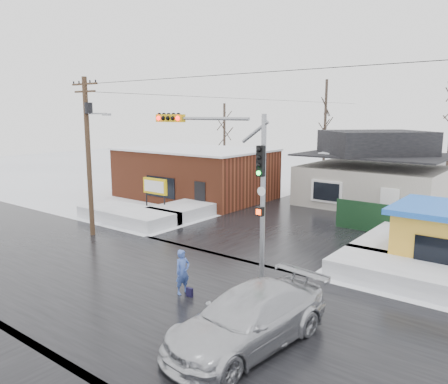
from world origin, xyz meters
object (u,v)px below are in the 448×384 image
Objects in this scene: kiosk at (447,237)px; car at (249,319)px; traffic_signal at (231,174)px; pedestrian at (183,272)px; utility_pole at (89,148)px; marquee_sign at (155,187)px.

car is (-3.34, -11.11, -0.60)m from kiosk.
traffic_signal is 3.94× the size of pedestrian.
utility_pole is (-10.36, 0.53, 0.57)m from traffic_signal.
marquee_sign is 0.43× the size of car.
marquee_sign is (-11.43, 6.53, -2.62)m from traffic_signal.
car is (15.16, -10.61, -1.06)m from marquee_sign.
traffic_signal reaches higher than car.
traffic_signal is at bearing -29.72° from marquee_sign.
car is at bearing -106.72° from kiosk.
kiosk is at bearing 20.44° from utility_pole.
kiosk is 11.62m from car.
pedestrian is at bearing -101.61° from traffic_signal.
pedestrian is at bearing 166.32° from car.
traffic_signal is 0.78× the size of utility_pole.
pedestrian is at bearing -16.90° from utility_pole.
pedestrian is at bearing -128.59° from kiosk.
marquee_sign is 18.54m from car.
utility_pole reaches higher than kiosk.
traffic_signal is at bearing -135.16° from kiosk.
marquee_sign is at bearing 60.78° from pedestrian.
pedestrian is (10.93, -8.99, -1.03)m from marquee_sign.
traffic_signal is 13.42m from marquee_sign.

